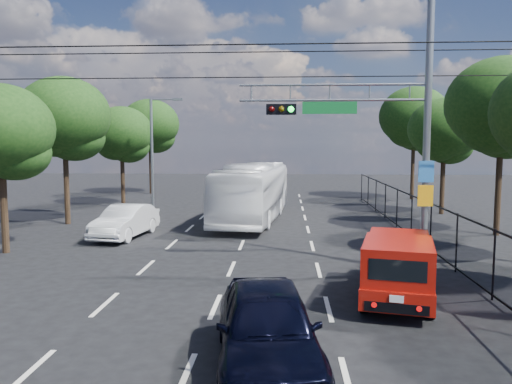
# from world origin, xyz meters

# --- Properties ---
(ground) EXTENTS (120.00, 120.00, 0.00)m
(ground) POSITION_xyz_m (0.00, 0.00, 0.00)
(ground) COLOR black
(ground) RESTS_ON ground
(lane_markings) EXTENTS (6.12, 38.00, 0.01)m
(lane_markings) POSITION_xyz_m (-0.00, 14.00, 0.01)
(lane_markings) COLOR beige
(lane_markings) RESTS_ON ground
(signal_mast) EXTENTS (6.43, 0.39, 9.50)m
(signal_mast) POSITION_xyz_m (5.28, 7.99, 5.24)
(signal_mast) COLOR slate
(signal_mast) RESTS_ON ground
(streetlight_left) EXTENTS (2.09, 0.22, 7.08)m
(streetlight_left) POSITION_xyz_m (-6.33, 22.00, 3.94)
(streetlight_left) COLOR slate
(streetlight_left) RESTS_ON ground
(utility_wires) EXTENTS (22.00, 5.04, 0.74)m
(utility_wires) POSITION_xyz_m (0.00, 8.83, 7.23)
(utility_wires) COLOR black
(utility_wires) RESTS_ON ground
(fence_right) EXTENTS (0.06, 34.03, 2.00)m
(fence_right) POSITION_xyz_m (7.60, 12.17, 1.03)
(fence_right) COLOR black
(fence_right) RESTS_ON ground
(tree_right_c) EXTENTS (5.10, 5.10, 8.29)m
(tree_right_c) POSITION_xyz_m (11.82, 15.02, 5.73)
(tree_right_c) COLOR black
(tree_right_c) RESTS_ON ground
(tree_right_d) EXTENTS (4.32, 4.32, 7.02)m
(tree_right_d) POSITION_xyz_m (11.42, 22.02, 4.85)
(tree_right_d) COLOR black
(tree_right_d) RESTS_ON ground
(tree_right_e) EXTENTS (5.28, 5.28, 8.58)m
(tree_right_e) POSITION_xyz_m (11.62, 30.02, 5.94)
(tree_right_e) COLOR black
(tree_right_e) RESTS_ON ground
(tree_left_b) EXTENTS (4.08, 4.08, 6.63)m
(tree_left_b) POSITION_xyz_m (-9.18, 10.02, 4.58)
(tree_left_b) COLOR black
(tree_left_b) RESTS_ON ground
(tree_left_c) EXTENTS (4.80, 4.80, 7.80)m
(tree_left_c) POSITION_xyz_m (-9.78, 17.02, 5.40)
(tree_left_c) COLOR black
(tree_left_c) RESTS_ON ground
(tree_left_d) EXTENTS (4.20, 4.20, 6.83)m
(tree_left_d) POSITION_xyz_m (-9.38, 25.02, 4.72)
(tree_left_d) COLOR black
(tree_left_d) RESTS_ON ground
(tree_left_e) EXTENTS (4.92, 4.92, 7.99)m
(tree_left_e) POSITION_xyz_m (-9.58, 33.02, 5.53)
(tree_left_e) COLOR black
(tree_left_e) RESTS_ON ground
(red_pickup) EXTENTS (2.77, 5.10, 1.81)m
(red_pickup) POSITION_xyz_m (4.98, 4.93, 0.96)
(red_pickup) COLOR black
(red_pickup) RESTS_ON ground
(navy_hatchback) EXTENTS (2.46, 4.98, 1.63)m
(navy_hatchback) POSITION_xyz_m (1.52, 0.46, 0.82)
(navy_hatchback) COLOR black
(navy_hatchback) RESTS_ON ground
(white_bus) EXTENTS (3.82, 11.66, 3.19)m
(white_bus) POSITION_xyz_m (0.06, 18.97, 1.59)
(white_bus) COLOR white
(white_bus) RESTS_ON ground
(white_van) EXTENTS (2.15, 4.66, 1.48)m
(white_van) POSITION_xyz_m (-5.50, 13.48, 0.74)
(white_van) COLOR silver
(white_van) RESTS_ON ground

